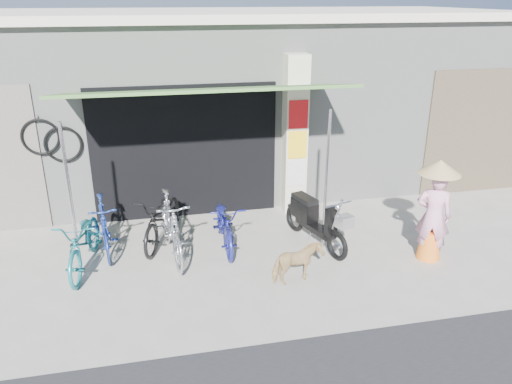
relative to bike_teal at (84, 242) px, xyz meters
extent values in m
plane|color=#A49D94|center=(2.91, -0.88, -0.45)|extent=(80.00, 80.00, 0.00)
cube|color=#949991|center=(2.91, 4.22, 1.30)|extent=(12.00, 5.00, 3.50)
cube|color=silver|center=(2.91, 4.22, 3.13)|extent=(12.30, 5.30, 0.16)
cube|color=black|center=(1.71, 1.70, 0.80)|extent=(3.40, 0.06, 2.50)
cube|color=black|center=(1.71, 1.71, 0.10)|extent=(3.06, 0.04, 1.10)
torus|color=black|center=(-0.39, 1.66, 1.10)|extent=(0.65, 0.05, 0.65)
cylinder|color=silver|center=(-0.39, 1.68, 1.42)|extent=(0.02, 0.02, 0.12)
torus|color=black|center=(-0.74, 1.66, 1.25)|extent=(0.65, 0.05, 0.65)
cylinder|color=silver|center=(-0.74, 1.68, 1.57)|extent=(0.02, 0.02, 0.12)
cube|color=beige|center=(3.76, 1.57, 1.05)|extent=(0.42, 0.42, 3.00)
cube|color=red|center=(3.76, 1.35, 1.50)|extent=(0.36, 0.02, 0.52)
cube|color=yellow|center=(3.76, 1.35, 0.93)|extent=(0.36, 0.02, 0.52)
cube|color=silver|center=(3.76, 1.35, 0.37)|extent=(0.36, 0.02, 0.50)
cube|color=#3F682E|center=(2.01, 0.77, 2.10)|extent=(4.60, 1.88, 0.35)
cylinder|color=silver|center=(-0.09, -0.13, 0.73)|extent=(0.05, 0.05, 2.36)
cylinder|color=silver|center=(3.81, -0.13, 0.73)|extent=(0.05, 0.05, 2.36)
cube|color=brown|center=(7.91, 1.71, 0.85)|extent=(2.60, 0.06, 2.60)
imported|color=#1B767D|center=(0.00, 0.00, 0.00)|extent=(0.82, 1.79, 0.91)
imported|color=navy|center=(0.25, 0.50, 0.01)|extent=(0.63, 1.57, 0.92)
imported|color=black|center=(1.21, 0.64, 0.00)|extent=(1.16, 1.82, 0.90)
imported|color=silver|center=(1.32, 0.09, 0.08)|extent=(0.71, 1.83, 1.07)
imported|color=navy|center=(2.21, 0.26, -0.03)|extent=(0.56, 1.60, 0.84)
imported|color=#AD7C5B|center=(3.07, -1.09, -0.14)|extent=(0.80, 0.51, 0.63)
torus|color=black|center=(3.89, -0.57, -0.20)|extent=(0.23, 0.50, 0.50)
torus|color=black|center=(3.53, 0.59, -0.20)|extent=(0.23, 0.50, 0.50)
cube|color=black|center=(3.71, 0.01, -0.13)|extent=(0.46, 0.91, 0.09)
cube|color=black|center=(3.61, 0.32, 0.07)|extent=(0.39, 0.57, 0.32)
cube|color=black|center=(3.61, 0.32, 0.27)|extent=(0.37, 0.56, 0.08)
cube|color=black|center=(3.83, -0.39, 0.13)|extent=(0.23, 0.15, 0.53)
cylinder|color=silver|center=(3.88, -0.55, 0.50)|extent=(0.47, 0.17, 0.03)
cube|color=silver|center=(3.93, -0.71, 0.28)|extent=(0.29, 0.25, 0.19)
imported|color=pink|center=(5.36, -0.82, 0.29)|extent=(0.64, 0.57, 1.48)
cone|color=orange|center=(5.36, -0.82, -0.22)|extent=(0.38, 0.38, 0.46)
cone|color=tan|center=(5.36, -0.82, 1.10)|extent=(0.64, 0.64, 0.22)
camera|label=1|loc=(1.15, -7.21, 3.51)|focal=35.00mm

